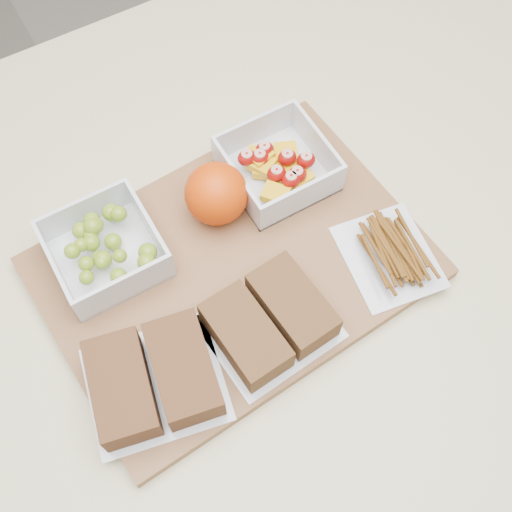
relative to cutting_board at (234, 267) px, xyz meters
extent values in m
plane|color=gray|center=(0.03, 0.00, -0.91)|extent=(4.00, 4.00, 0.00)
cube|color=beige|center=(0.03, 0.00, -0.46)|extent=(1.20, 0.90, 0.90)
cube|color=brown|center=(0.00, 0.00, 0.00)|extent=(0.44, 0.33, 0.02)
cube|color=silver|center=(-0.12, 0.08, 0.01)|extent=(0.12, 0.12, 0.00)
cube|color=silver|center=(-0.12, 0.13, 0.03)|extent=(0.12, 0.00, 0.05)
cube|color=silver|center=(-0.12, 0.02, 0.03)|extent=(0.12, 0.00, 0.05)
cube|color=silver|center=(-0.06, 0.08, 0.03)|extent=(0.00, 0.11, 0.05)
cube|color=silver|center=(-0.18, 0.08, 0.03)|extent=(0.00, 0.11, 0.05)
sphere|color=olive|center=(-0.13, 0.07, 0.03)|extent=(0.02, 0.02, 0.02)
sphere|color=olive|center=(-0.15, 0.07, 0.04)|extent=(0.02, 0.02, 0.02)
sphere|color=olive|center=(-0.12, 0.11, 0.04)|extent=(0.02, 0.02, 0.02)
sphere|color=olive|center=(-0.11, 0.09, 0.03)|extent=(0.02, 0.02, 0.02)
sphere|color=olive|center=(-0.15, 0.09, 0.04)|extent=(0.02, 0.02, 0.02)
sphere|color=olive|center=(-0.13, 0.07, 0.03)|extent=(0.02, 0.02, 0.02)
sphere|color=olive|center=(-0.14, 0.09, 0.04)|extent=(0.02, 0.02, 0.02)
sphere|color=olive|center=(-0.08, 0.05, 0.04)|extent=(0.02, 0.02, 0.02)
sphere|color=olive|center=(-0.09, 0.12, 0.04)|extent=(0.02, 0.02, 0.02)
sphere|color=olive|center=(-0.12, 0.11, 0.04)|extent=(0.02, 0.02, 0.02)
sphere|color=olive|center=(-0.15, 0.05, 0.03)|extent=(0.02, 0.02, 0.02)
sphere|color=olive|center=(-0.09, 0.11, 0.04)|extent=(0.02, 0.02, 0.02)
sphere|color=olive|center=(-0.12, 0.04, 0.03)|extent=(0.02, 0.02, 0.02)
sphere|color=olive|center=(-0.12, 0.11, 0.03)|extent=(0.02, 0.02, 0.02)
sphere|color=olive|center=(-0.13, 0.09, 0.03)|extent=(0.02, 0.02, 0.02)
sphere|color=olive|center=(-0.12, 0.12, 0.04)|extent=(0.02, 0.02, 0.02)
sphere|color=olive|center=(-0.09, 0.04, 0.04)|extent=(0.02, 0.02, 0.02)
sphere|color=olive|center=(-0.08, 0.04, 0.02)|extent=(0.02, 0.02, 0.02)
sphere|color=olive|center=(-0.13, 0.10, 0.03)|extent=(0.02, 0.02, 0.02)
sphere|color=olive|center=(-0.13, 0.06, 0.03)|extent=(0.02, 0.02, 0.02)
sphere|color=olive|center=(-0.13, 0.11, 0.03)|extent=(0.02, 0.02, 0.02)
sphere|color=olive|center=(-0.11, 0.06, 0.04)|extent=(0.02, 0.02, 0.02)
cube|color=silver|center=(0.11, 0.08, 0.01)|extent=(0.12, 0.12, 0.00)
cube|color=silver|center=(0.11, 0.14, 0.03)|extent=(0.12, 0.00, 0.05)
cube|color=silver|center=(0.11, 0.02, 0.03)|extent=(0.12, 0.00, 0.05)
cube|color=silver|center=(0.16, 0.08, 0.03)|extent=(0.00, 0.11, 0.05)
cube|color=silver|center=(0.05, 0.08, 0.03)|extent=(0.00, 0.11, 0.05)
cube|color=#D69C0B|center=(0.11, 0.06, 0.02)|extent=(0.03, 0.04, 0.01)
cube|color=#D69C0B|center=(0.10, 0.10, 0.02)|extent=(0.04, 0.05, 0.01)
cube|color=#D69C0B|center=(0.12, 0.08, 0.02)|extent=(0.04, 0.04, 0.01)
cube|color=#D69C0B|center=(0.13, 0.10, 0.02)|extent=(0.04, 0.04, 0.01)
cube|color=#D69C0B|center=(0.09, 0.09, 0.03)|extent=(0.04, 0.04, 0.01)
cube|color=#D69C0B|center=(0.09, 0.10, 0.03)|extent=(0.03, 0.03, 0.01)
cube|color=#D69C0B|center=(0.08, 0.05, 0.03)|extent=(0.04, 0.04, 0.01)
cube|color=#D69C0B|center=(0.12, 0.06, 0.02)|extent=(0.03, 0.03, 0.01)
cube|color=#D69C0B|center=(0.09, 0.09, 0.02)|extent=(0.04, 0.04, 0.01)
ellipsoid|color=#960F07|center=(0.12, 0.08, 0.04)|extent=(0.02, 0.02, 0.02)
ellipsoid|color=#960F07|center=(0.12, 0.05, 0.04)|extent=(0.02, 0.02, 0.02)
ellipsoid|color=#960F07|center=(0.08, 0.10, 0.04)|extent=(0.02, 0.02, 0.02)
ellipsoid|color=#960F07|center=(0.14, 0.07, 0.04)|extent=(0.02, 0.02, 0.02)
ellipsoid|color=#960F07|center=(0.09, 0.10, 0.04)|extent=(0.02, 0.02, 0.02)
ellipsoid|color=#960F07|center=(0.11, 0.05, 0.04)|extent=(0.02, 0.02, 0.02)
ellipsoid|color=#960F07|center=(0.10, 0.07, 0.04)|extent=(0.02, 0.02, 0.02)
ellipsoid|color=#960F07|center=(0.10, 0.10, 0.04)|extent=(0.02, 0.02, 0.02)
sphere|color=#DC3F05|center=(0.02, 0.07, 0.04)|extent=(0.07, 0.07, 0.07)
cube|color=silver|center=(-0.14, -0.08, 0.01)|extent=(0.16, 0.15, 0.00)
cube|color=brown|center=(-0.17, -0.08, 0.03)|extent=(0.08, 0.12, 0.04)
cube|color=brown|center=(-0.11, -0.09, 0.03)|extent=(0.08, 0.12, 0.04)
cube|color=silver|center=(0.00, -0.09, 0.01)|extent=(0.14, 0.13, 0.00)
cube|color=brown|center=(-0.03, -0.09, 0.03)|extent=(0.06, 0.11, 0.04)
cube|color=brown|center=(0.03, -0.08, 0.03)|extent=(0.06, 0.11, 0.04)
cube|color=silver|center=(0.16, -0.08, 0.01)|extent=(0.12, 0.13, 0.00)
camera|label=1|loc=(-0.14, -0.30, 0.66)|focal=45.00mm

